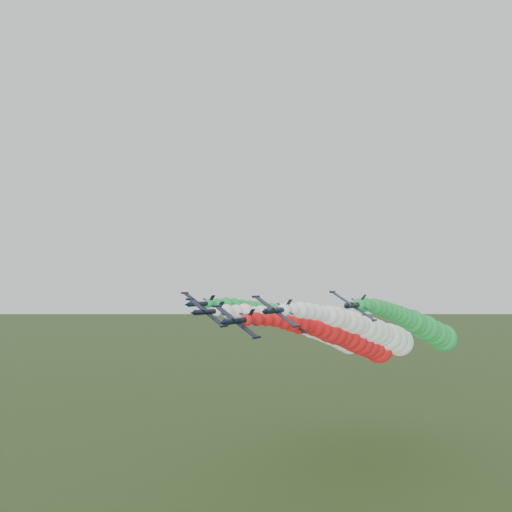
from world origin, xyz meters
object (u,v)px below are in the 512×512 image
object	(u,v)px
jet_inner_right	(377,333)
jet_outer_left	(309,325)
jet_inner_left	(323,332)
jet_outer_right	(425,328)
jet_trail	(371,335)
jet_lead	(353,339)

from	to	relation	value
jet_inner_right	jet_outer_left	world-z (taller)	jet_outer_left
jet_inner_left	jet_outer_left	world-z (taller)	jet_outer_left
jet_inner_left	jet_outer_left	xyz separation A→B (m)	(-9.29, 12.01, 1.04)
jet_outer_right	jet_trail	world-z (taller)	jet_outer_right
jet_inner_right	jet_outer_left	size ratio (longest dim) A/B	1.00
jet_inner_left	jet_inner_right	xyz separation A→B (m)	(16.98, -1.07, 0.50)
jet_inner_right	jet_trail	distance (m)	19.44
jet_inner_left	jet_outer_right	bearing A→B (deg)	16.20
jet_inner_right	jet_outer_right	distance (m)	15.42
jet_outer_left	jet_outer_right	xyz separation A→B (m)	(38.36, -3.56, 0.51)
jet_lead	jet_outer_left	distance (m)	28.76
jet_inner_right	jet_outer_left	distance (m)	29.35
jet_outer_left	jet_outer_right	size ratio (longest dim) A/B	1.00
jet_outer_right	jet_trail	xyz separation A→B (m)	(-18.43, 8.69, -3.61)
jet_inner_left	jet_inner_right	bearing A→B (deg)	-3.59
jet_inner_right	jet_outer_left	xyz separation A→B (m)	(-26.27, 13.07, 0.54)
jet_inner_right	jet_outer_right	bearing A→B (deg)	38.19
jet_lead	jet_inner_right	bearing A→B (deg)	50.75
jet_inner_left	jet_outer_right	size ratio (longest dim) A/B	1.00
jet_outer_left	jet_outer_right	bearing A→B (deg)	-5.30
jet_inner_left	jet_outer_right	xyz separation A→B (m)	(29.07, 8.45, 1.55)
jet_lead	jet_inner_left	size ratio (longest dim) A/B	1.00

